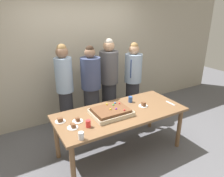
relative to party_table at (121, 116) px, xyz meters
The scene contains 16 objects.
ground_plane 0.67m from the party_table, ahead, with size 12.00×12.00×0.00m, color #5B5B60.
interior_back_panel 1.80m from the party_table, 90.00° to the left, with size 8.00×0.12×3.00m, color #B2A893.
party_table is the anchor object (origin of this frame).
sheet_cake 0.21m from the party_table, behind, with size 0.58×0.46×0.12m.
plated_slice_near_left 0.93m from the party_table, behind, with size 0.15×0.15×0.07m.
plated_slice_near_right 0.44m from the party_table, ahead, with size 0.15×0.15×0.07m.
plated_slice_far_left 0.70m from the party_table, behind, with size 0.15×0.15×0.06m.
plated_slice_far_right 0.82m from the party_table, behind, with size 0.15×0.15×0.06m.
drink_cup_nearest 0.65m from the party_table, 165.35° to the right, with size 0.07×0.07×0.10m, color red.
drink_cup_middle 0.90m from the party_table, 154.67° to the right, with size 0.07×0.07×0.10m, color white.
drink_cup_far_end 0.42m from the party_table, 33.57° to the left, with size 0.07×0.07×0.10m, color #2D5199.
cake_server_utensil 0.91m from the party_table, 10.48° to the right, with size 0.03×0.20×0.01m, color silver.
person_serving_front 1.28m from the party_table, 46.43° to the left, with size 0.35×0.35×1.63m.
person_green_shirt_behind 1.16m from the party_table, 119.46° to the left, with size 0.31×0.31×1.70m.
person_striped_tie_right 0.88m from the party_table, 97.37° to the left, with size 0.36×0.36×1.66m.
person_far_right_suit 1.09m from the party_table, 70.76° to the left, with size 0.37×0.37×1.73m.
Camera 1 is at (-1.55, -2.43, 2.24)m, focal length 33.24 mm.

